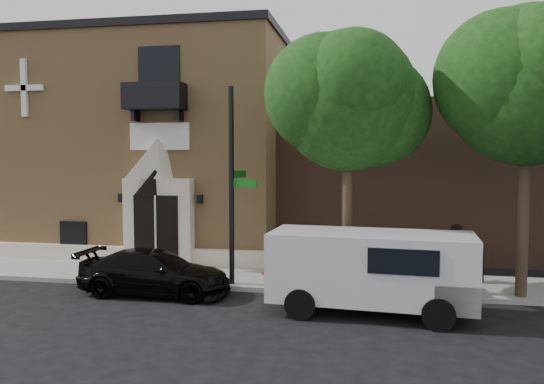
# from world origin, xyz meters

# --- Properties ---
(ground) EXTENTS (120.00, 120.00, 0.00)m
(ground) POSITION_xyz_m (0.00, 0.00, 0.00)
(ground) COLOR black
(ground) RESTS_ON ground
(sidewalk) EXTENTS (42.00, 3.00, 0.15)m
(sidewalk) POSITION_xyz_m (1.00, 1.50, 0.07)
(sidewalk) COLOR gray
(sidewalk) RESTS_ON ground
(church) EXTENTS (12.20, 11.01, 9.30)m
(church) POSITION_xyz_m (-2.99, 7.95, 4.63)
(church) COLOR tan
(church) RESTS_ON ground
(neighbour_building) EXTENTS (18.00, 8.00, 6.40)m
(neighbour_building) POSITION_xyz_m (12.00, 9.00, 3.20)
(neighbour_building) COLOR brown
(neighbour_building) RESTS_ON ground
(street_tree_left) EXTENTS (4.97, 4.38, 7.77)m
(street_tree_left) POSITION_xyz_m (6.03, 0.35, 5.87)
(street_tree_left) COLOR #38281C
(street_tree_left) RESTS_ON sidewalk
(street_tree_mid) EXTENTS (5.21, 4.64, 8.25)m
(street_tree_mid) POSITION_xyz_m (11.03, 0.35, 6.20)
(street_tree_mid) COLOR #38281C
(street_tree_mid) RESTS_ON sidewalk
(black_sedan) EXTENTS (4.64, 1.93, 1.34)m
(black_sedan) POSITION_xyz_m (0.32, -0.77, 0.67)
(black_sedan) COLOR black
(black_sedan) RESTS_ON ground
(cargo_van) EXTENTS (5.47, 2.58, 2.17)m
(cargo_van) POSITION_xyz_m (6.93, -1.56, 1.21)
(cargo_van) COLOR silver
(cargo_van) RESTS_ON ground
(street_sign) EXTENTS (0.95, 1.14, 6.18)m
(street_sign) POSITION_xyz_m (2.44, 0.37, 3.26)
(street_sign) COLOR black
(street_sign) RESTS_ON sidewalk
(fire_hydrant) EXTENTS (0.47, 0.38, 0.83)m
(fire_hydrant) POSITION_xyz_m (3.66, 0.24, 0.56)
(fire_hydrant) COLOR #B43311
(fire_hydrant) RESTS_ON sidewalk
(dumpster) EXTENTS (2.03, 1.19, 1.30)m
(dumpster) POSITION_xyz_m (7.31, 0.54, 0.81)
(dumpster) COLOR #0E331B
(dumpster) RESTS_ON sidewalk
(planter) EXTENTS (0.73, 0.67, 0.68)m
(planter) POSITION_xyz_m (-1.22, 2.31, 0.49)
(planter) COLOR #54682B
(planter) RESTS_ON sidewalk
(pedestrian_near) EXTENTS (0.59, 0.42, 1.51)m
(pedestrian_near) POSITION_xyz_m (5.91, 1.55, 0.91)
(pedestrian_near) COLOR black
(pedestrian_near) RESTS_ON sidewalk
(pedestrian_far) EXTENTS (0.75, 0.94, 1.85)m
(pedestrian_far) POSITION_xyz_m (9.44, 2.04, 1.08)
(pedestrian_far) COLOR black
(pedestrian_far) RESTS_ON sidewalk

